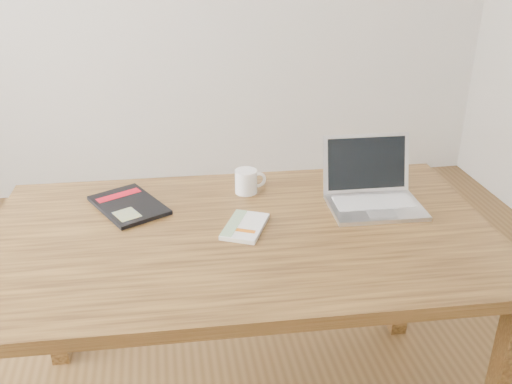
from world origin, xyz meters
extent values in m
cube|color=#57391A|center=(0.13, -0.01, 0.73)|extent=(1.57, 0.94, 0.04)
cube|color=#57391A|center=(-0.55, 0.39, 0.35)|extent=(0.07, 0.07, 0.71)
cube|color=#57391A|center=(0.85, 0.34, 0.35)|extent=(0.07, 0.07, 0.71)
cube|color=beige|center=(0.14, 0.01, 0.76)|extent=(0.18, 0.21, 0.01)
cube|color=white|center=(0.14, 0.01, 0.76)|extent=(0.17, 0.21, 0.01)
cube|color=gray|center=(0.11, 0.02, 0.77)|extent=(0.11, 0.17, 0.00)
cube|color=#CE630E|center=(0.14, -0.03, 0.77)|extent=(0.06, 0.04, 0.00)
cube|color=black|center=(-0.21, 0.22, 0.76)|extent=(0.28, 0.32, 0.01)
cube|color=#B60D1C|center=(-0.25, 0.29, 0.76)|extent=(0.15, 0.10, 0.00)
cube|color=gray|center=(-0.22, 0.14, 0.76)|extent=(0.10, 0.10, 0.00)
cube|color=silver|center=(0.58, 0.06, 0.76)|extent=(0.31, 0.22, 0.01)
cube|color=silver|center=(0.58, 0.09, 0.76)|extent=(0.26, 0.12, 0.00)
cube|color=#BCBCC1|center=(0.58, 0.00, 0.76)|extent=(0.09, 0.05, 0.00)
cube|color=silver|center=(0.59, 0.19, 0.86)|extent=(0.30, 0.07, 0.19)
cube|color=black|center=(0.59, 0.19, 0.86)|extent=(0.27, 0.06, 0.17)
cylinder|color=white|center=(0.19, 0.26, 0.79)|extent=(0.08, 0.08, 0.08)
cylinder|color=black|center=(0.19, 0.26, 0.83)|extent=(0.06, 0.06, 0.01)
torus|color=white|center=(0.23, 0.27, 0.79)|extent=(0.06, 0.02, 0.06)
camera|label=1|loc=(-0.09, -1.50, 1.60)|focal=40.00mm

